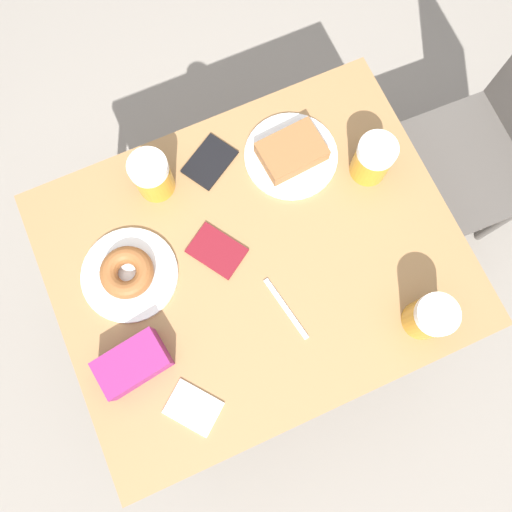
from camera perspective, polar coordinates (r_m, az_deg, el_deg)
ground_plane at (r=1.88m, az=0.00°, el=-5.25°), size 8.00×8.00×0.00m
table at (r=1.25m, az=0.00°, el=-0.91°), size 0.77×0.96×0.71m
chair at (r=1.65m, az=26.58°, el=11.59°), size 0.41×0.41×0.88m
plate_with_cake at (r=1.26m, az=4.06°, el=11.62°), size 0.23×0.23×0.05m
plate_with_donut at (r=1.19m, az=-14.41°, el=-1.94°), size 0.23×0.23×0.05m
beer_mug_left at (r=1.16m, az=19.22°, el=-6.62°), size 0.09×0.09×0.12m
beer_mug_center at (r=1.21m, az=-11.78°, el=8.98°), size 0.09×0.09×0.12m
beer_mug_right at (r=1.23m, az=13.22°, el=10.73°), size 0.09×0.09×0.12m
napkin_folded at (r=1.16m, az=-7.18°, el=-16.84°), size 0.14×0.14×0.00m
fork at (r=1.16m, az=3.44°, el=-6.02°), size 0.17×0.04×0.00m
passport_near_edge at (r=1.27m, az=-5.31°, el=10.68°), size 0.14×0.15×0.01m
passport_far_edge at (r=1.19m, az=-4.50°, el=0.61°), size 0.15×0.14×0.01m
blue_pouch at (r=1.15m, az=-13.90°, el=-11.87°), size 0.11×0.16×0.07m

